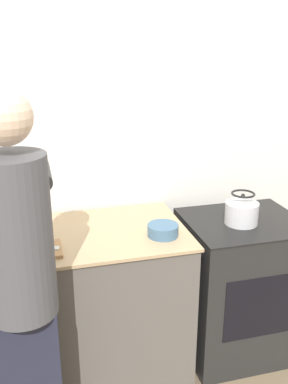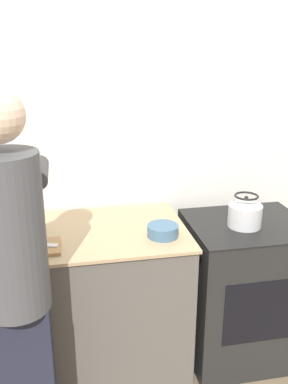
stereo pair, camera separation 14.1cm
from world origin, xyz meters
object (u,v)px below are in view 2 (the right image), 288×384
cutting_board (32,248)px  knife (34,245)px  person (15,275)px  canister_jar (20,218)px  oven (243,289)px  kettle (245,213)px

cutting_board → knife: bearing=32.7°
person → canister_jar: size_ratio=12.22×
oven → canister_jar: 1.43m
oven → kettle: bearing=-142.1°
knife → canister_jar: size_ratio=1.60×
cutting_board → knife: size_ratio=1.26×
cutting_board → oven: bearing=5.9°
oven → person: (-1.29, -0.49, 0.53)m
oven → canister_jar: canister_jar is taller
oven → kettle: (-0.04, -0.03, 0.53)m
knife → canister_jar: canister_jar is taller
kettle → canister_jar: bearing=172.3°
kettle → person: bearing=-160.0°
person → knife: (0.06, 0.37, -0.04)m
canister_jar → person: bearing=-87.5°
person → canister_jar: (-0.03, 0.63, 0.00)m
oven → person: size_ratio=0.51×
cutting_board → canister_jar: 0.28m
oven → kettle: size_ratio=4.63×
oven → kettle: 0.54m
knife → kettle: 1.19m
person → kettle: size_ratio=9.07×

